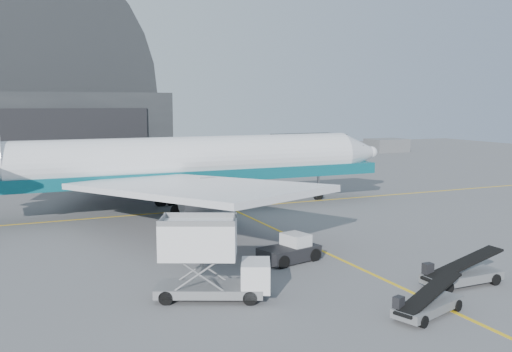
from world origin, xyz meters
name	(u,v)px	position (x,y,z in m)	size (l,w,h in m)	color
ground	(333,256)	(0.00, 0.00, 0.00)	(200.00, 200.00, 0.00)	#565659
taxi_lines	(258,221)	(0.00, 12.67, 0.01)	(80.00, 42.12, 0.02)	gold
distant_bldg_a	(308,153)	(38.00, 72.00, 0.00)	(14.00, 8.00, 4.00)	black
distant_bldg_b	(386,152)	(55.00, 68.00, 0.00)	(8.00, 6.00, 2.80)	slate
airliner	(173,163)	(-5.52, 20.62, 4.68)	(47.62, 46.18, 16.71)	white
catering_truck	(208,260)	(-10.67, -4.64, 2.13)	(6.51, 4.56, 4.21)	slate
pushback_tug	(290,251)	(-3.25, 0.16, 0.69)	(4.37, 3.15, 1.83)	black
belt_loader_a	(427,305)	(-1.55, -11.38, 0.55)	(4.74, 2.82, 1.78)	slate
belt_loader_b	(461,275)	(3.42, -8.42, 0.62)	(5.24, 1.90, 1.99)	slate
traffic_cone	(217,238)	(-5.86, 7.25, 0.24)	(0.36, 0.36, 0.52)	#DB3E06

